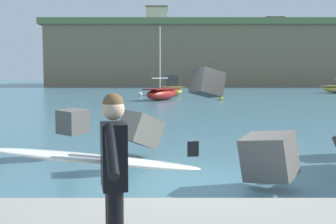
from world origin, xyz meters
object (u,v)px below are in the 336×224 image
Objects in this scene: station_building_west at (270,26)px; surfer_with_board at (108,170)px; boat_near_right at (171,89)px; mooring_buoy_middle at (219,98)px; boat_near_left at (160,93)px; station_building_central at (155,17)px; mooring_buoy_inner at (139,94)px.

surfer_with_board is at bearing -104.93° from station_building_west.
boat_near_right reaches higher than mooring_buoy_middle.
station_building_central is at bearing 91.97° from boat_near_left.
station_building_central is (-29.04, -13.88, 0.16)m from station_building_west.
boat_near_right is at bearing 82.61° from boat_near_left.
mooring_buoy_middle is at bearing -82.80° from station_building_central.
boat_near_left is 1.04× the size of station_building_central.
mooring_buoy_middle is at bearing 80.79° from surfer_with_board.
surfer_with_board is 106.22m from station_building_west.
boat_near_left is 8.26m from boat_near_right.
mooring_buoy_middle is at bearing -43.60° from mooring_buoy_inner.
station_building_west is at bearing 68.65° from boat_near_left.
mooring_buoy_middle is (4.10, -8.62, -0.49)m from boat_near_right.
surfer_with_board is 32.38m from mooring_buoy_middle.
station_building_west is 32.19m from station_building_central.
boat_near_right reaches higher than mooring_buoy_inner.
boat_near_left is 75.88m from station_building_west.
boat_near_right is 0.78× the size of station_building_central.
surfer_with_board is 32.38m from boat_near_left.
boat_near_right is 10.92× the size of mooring_buoy_inner.
boat_near_left is at bearing -88.03° from station_building_central.
station_building_central reaches higher than boat_near_left.
mooring_buoy_inner is at bearing -115.23° from station_building_west.
station_building_west is (27.13, 69.42, 14.26)m from boat_near_left.
surfer_with_board is 0.44× the size of boat_near_right.
surfer_with_board is 40.58m from boat_near_right.
station_building_central is (-1.91, 55.54, 14.43)m from boat_near_left.
boat_near_right is 9.56m from mooring_buoy_middle.
boat_near_left is 1.34× the size of boat_near_right.
mooring_buoy_inner is 50.97m from station_building_central.
mooring_buoy_inner is 1.00× the size of mooring_buoy_middle.
station_building_central is (-7.07, 55.97, 14.79)m from mooring_buoy_middle.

